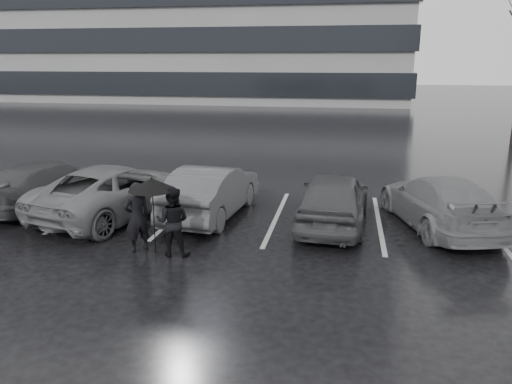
{
  "coord_description": "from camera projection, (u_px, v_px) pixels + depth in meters",
  "views": [
    {
      "loc": [
        2.39,
        -10.74,
        4.29
      ],
      "look_at": [
        0.28,
        1.0,
        1.1
      ],
      "focal_mm": 35.0,
      "sensor_mm": 36.0,
      "label": 1
    }
  ],
  "objects": [
    {
      "name": "car_west_b",
      "position": [
        116.0,
        190.0,
        14.01
      ],
      "size": [
        3.67,
        5.64,
        1.44
      ],
      "primitive_type": "imported",
      "rotation": [
        0.0,
        0.0,
        2.88
      ],
      "color": "#4A4A4C",
      "rests_on": "ground"
    },
    {
      "name": "umbrella",
      "position": [
        152.0,
        184.0,
        10.96
      ],
      "size": [
        1.05,
        1.05,
        1.78
      ],
      "color": "black",
      "rests_on": "ground"
    },
    {
      "name": "pedestrian_right",
      "position": [
        173.0,
        222.0,
        11.08
      ],
      "size": [
        0.8,
        0.64,
        1.58
      ],
      "primitive_type": "imported",
      "rotation": [
        0.0,
        0.0,
        3.19
      ],
      "color": "black",
      "rests_on": "ground"
    },
    {
      "name": "car_main",
      "position": [
        334.0,
        199.0,
        13.12
      ],
      "size": [
        2.0,
        4.37,
        1.45
      ],
      "primitive_type": "imported",
      "rotation": [
        0.0,
        0.0,
        3.07
      ],
      "color": "black",
      "rests_on": "ground"
    },
    {
      "name": "ground",
      "position": [
        237.0,
        247.0,
        11.73
      ],
      "size": [
        160.0,
        160.0,
        0.0
      ],
      "primitive_type": "plane",
      "color": "black",
      "rests_on": "ground"
    },
    {
      "name": "car_east",
      "position": [
        439.0,
        202.0,
        12.99
      ],
      "size": [
        3.09,
        5.06,
        1.37
      ],
      "primitive_type": "imported",
      "rotation": [
        0.0,
        0.0,
        3.41
      ],
      "color": "#4A4A4C",
      "rests_on": "ground"
    },
    {
      "name": "pedestrian_left",
      "position": [
        137.0,
        217.0,
        11.33
      ],
      "size": [
        0.7,
        0.69,
        1.63
      ],
      "primitive_type": "imported",
      "rotation": [
        0.0,
        0.0,
        3.9
      ],
      "color": "black",
      "rests_on": "ground"
    },
    {
      "name": "car_west_c",
      "position": [
        49.0,
        184.0,
        14.9
      ],
      "size": [
        2.91,
        4.98,
        1.35
      ],
      "primitive_type": "imported",
      "rotation": [
        0.0,
        0.0,
        2.91
      ],
      "color": "black",
      "rests_on": "ground"
    },
    {
      "name": "car_west_a",
      "position": [
        212.0,
        191.0,
        13.93
      ],
      "size": [
        1.93,
        4.51,
        1.44
      ],
      "primitive_type": "imported",
      "rotation": [
        0.0,
        0.0,
        3.05
      ],
      "color": "#2D2D30",
      "rests_on": "ground"
    },
    {
      "name": "stall_stripes",
      "position": [
        228.0,
        214.0,
        14.24
      ],
      "size": [
        19.72,
        5.0,
        0.0
      ],
      "color": "#ABACAE",
      "rests_on": "ground"
    }
  ]
}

